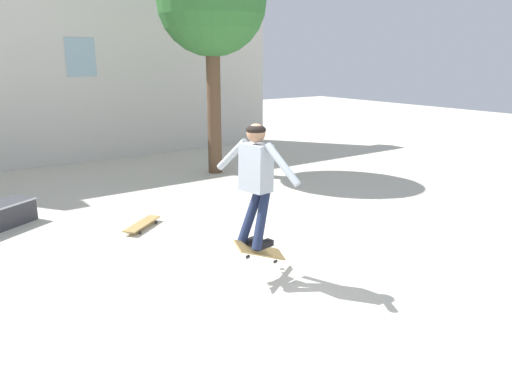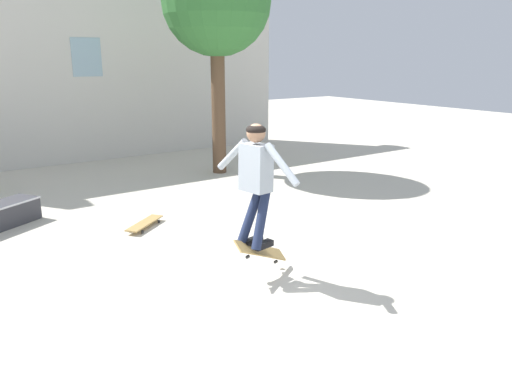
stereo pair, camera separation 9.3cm
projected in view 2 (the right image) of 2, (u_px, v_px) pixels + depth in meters
name	position (u px, v px, depth m)	size (l,w,h in m)	color
ground_plane	(227.00, 286.00, 5.72)	(40.00, 40.00, 0.00)	beige
building_backdrop	(41.00, 57.00, 11.49)	(13.32, 0.52, 5.67)	beige
tree_right	(216.00, 2.00, 10.36)	(2.30, 2.30, 4.82)	brown
skater	(256.00, 175.00, 5.56)	(0.40, 1.25, 1.43)	#9EA8B2
skateboard_flipping	(261.00, 251.00, 5.90)	(0.78, 0.34, 0.45)	#AD894C
skateboard_resting	(145.00, 223.00, 7.65)	(0.76, 0.65, 0.08)	#AD894C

